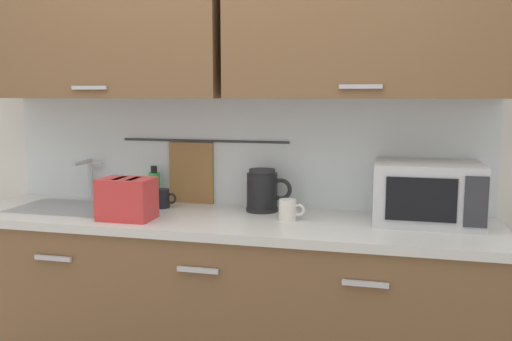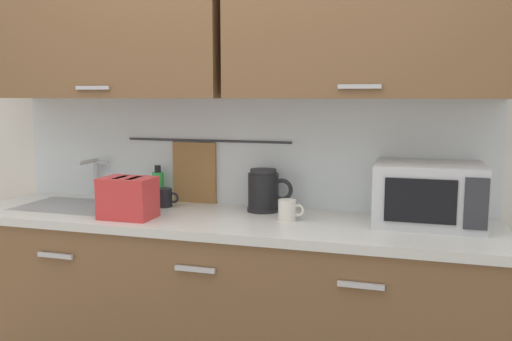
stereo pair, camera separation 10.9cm
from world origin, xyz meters
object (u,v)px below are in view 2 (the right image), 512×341
Objects in this scene: electric_kettle at (264,191)px; dish_soap_bottle at (158,186)px; mug_near_sink at (165,198)px; microwave at (429,194)px; toaster at (128,198)px; mug_by_kettle at (288,210)px.

dish_soap_bottle is at bearing 173.73° from electric_kettle.
microwave is at bearing -0.82° from mug_near_sink.
toaster is 2.13× the size of mug_by_kettle.
dish_soap_bottle is 1.63× the size of mug_near_sink.
toaster is at bearing -167.09° from mug_by_kettle.
microwave is 1.35m from toaster.
toaster is (-0.56, -0.33, -0.01)m from electric_kettle.
microwave reaches higher than mug_by_kettle.
mug_near_sink is at bearing 170.15° from mug_by_kettle.
mug_near_sink is 0.29m from toaster.
microwave is 3.83× the size of mug_by_kettle.
mug_by_kettle is at bearing -9.85° from mug_near_sink.
mug_near_sink is 0.47× the size of toaster.
mug_near_sink is at bearing -174.99° from electric_kettle.
microwave is 3.83× the size of mug_near_sink.
mug_near_sink is (0.09, -0.11, -0.04)m from dish_soap_bottle.
electric_kettle is 0.23m from mug_by_kettle.
mug_by_kettle is at bearing -45.84° from electric_kettle.
electric_kettle reaches higher than toaster.
microwave is at bearing 9.16° from mug_by_kettle.
microwave reaches higher than electric_kettle.
microwave is 2.35× the size of dish_soap_bottle.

